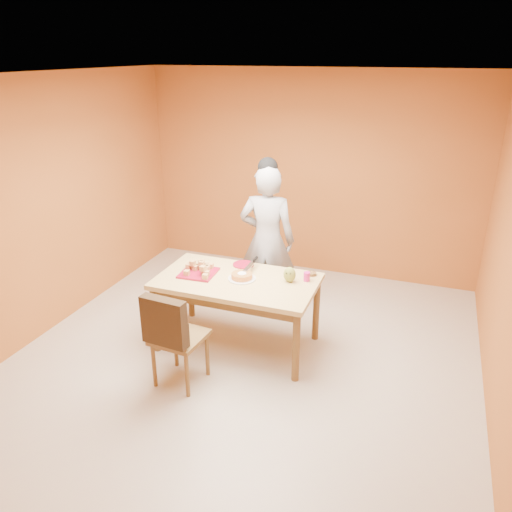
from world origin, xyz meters
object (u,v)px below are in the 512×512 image
(red_dinner_plate, at_px, (243,265))
(magenta_glass, at_px, (307,277))
(dining_table, at_px, (237,288))
(pastry_platter, at_px, (198,273))
(person, at_px, (267,241))
(dining_chair, at_px, (178,336))
(sponge_cake, at_px, (242,276))
(egg_ornament, at_px, (290,275))
(checker_tin, at_px, (311,274))

(red_dinner_plate, height_order, magenta_glass, magenta_glass)
(dining_table, relative_size, pastry_platter, 4.59)
(person, distance_m, magenta_glass, 0.92)
(dining_chair, height_order, magenta_glass, dining_chair)
(dining_chair, bearing_deg, dining_table, 76.49)
(sponge_cake, bearing_deg, person, 91.38)
(dining_chair, xyz_separation_m, magenta_glass, (0.93, 0.98, 0.31))
(dining_chair, bearing_deg, sponge_cake, 73.82)
(pastry_platter, distance_m, egg_ornament, 0.94)
(magenta_glass, relative_size, checker_tin, 0.93)
(sponge_cake, relative_size, magenta_glass, 2.30)
(dining_chair, bearing_deg, red_dinner_plate, 85.24)
(sponge_cake, height_order, egg_ornament, egg_ornament)
(sponge_cake, bearing_deg, red_dinner_plate, 109.13)
(red_dinner_plate, xyz_separation_m, sponge_cake, (0.12, -0.33, 0.03))
(person, distance_m, pastry_platter, 0.99)
(egg_ornament, bearing_deg, checker_tin, 30.86)
(red_dinner_plate, bearing_deg, checker_tin, 0.00)
(sponge_cake, bearing_deg, checker_tin, 27.78)
(pastry_platter, height_order, egg_ornament, egg_ornament)
(dining_chair, relative_size, magenta_glass, 10.40)
(red_dinner_plate, bearing_deg, pastry_platter, -133.67)
(egg_ornament, xyz_separation_m, magenta_glass, (0.15, 0.08, -0.03))
(dining_table, xyz_separation_m, sponge_cake, (0.05, 0.02, 0.13))
(checker_tin, bearing_deg, dining_chair, -129.68)
(dining_chair, distance_m, person, 1.70)
(dining_table, bearing_deg, dining_chair, -108.34)
(magenta_glass, bearing_deg, dining_table, -163.20)
(pastry_platter, xyz_separation_m, egg_ornament, (0.93, 0.14, 0.07))
(magenta_glass, bearing_deg, egg_ornament, -152.91)
(pastry_platter, bearing_deg, person, 62.92)
(sponge_cake, xyz_separation_m, magenta_glass, (0.62, 0.18, 0.01))
(red_dinner_plate, xyz_separation_m, checker_tin, (0.75, 0.00, 0.01))
(red_dinner_plate, distance_m, checker_tin, 0.75)
(red_dinner_plate, bearing_deg, person, 79.30)
(egg_ornament, bearing_deg, dining_chair, -153.38)
(dining_chair, bearing_deg, egg_ornament, 54.34)
(pastry_platter, xyz_separation_m, sponge_cake, (0.47, 0.03, 0.03))
(pastry_platter, distance_m, red_dinner_plate, 0.51)
(person, distance_m, egg_ornament, 0.88)
(dining_table, bearing_deg, pastry_platter, -177.60)
(magenta_glass, bearing_deg, dining_chair, -133.30)
(person, height_order, sponge_cake, person)
(dining_chair, height_order, pastry_platter, dining_chair)
(dining_chair, distance_m, red_dinner_plate, 1.18)
(dining_table, distance_m, person, 0.88)
(red_dinner_plate, bearing_deg, egg_ornament, -21.38)
(sponge_cake, relative_size, checker_tin, 2.14)
(pastry_platter, relative_size, egg_ornament, 2.24)
(pastry_platter, height_order, checker_tin, checker_tin)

